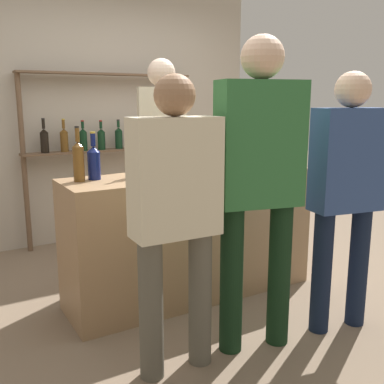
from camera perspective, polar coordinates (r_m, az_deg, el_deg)
name	(u,v)px	position (r m, az deg, el deg)	size (l,w,h in m)	color
ground_plane	(192,293)	(3.58, 0.00, -12.76)	(16.00, 16.00, 0.00)	#7A6651
bar_counter	(192,235)	(3.41, 0.00, -5.48)	(1.90, 0.54, 0.95)	#997551
back_wall	(103,107)	(4.96, -11.23, 10.52)	(3.50, 0.12, 2.80)	#B2A899
back_shelf	(110,133)	(4.81, -10.37, 7.35)	(1.81, 0.18, 1.74)	brown
counter_bottle_0	(197,155)	(3.33, 0.60, 4.67)	(0.08, 0.08, 0.33)	silver
counter_bottle_1	(94,161)	(3.09, -12.35, 3.81)	(0.09, 0.09, 0.32)	#0F1956
counter_bottle_2	(137,158)	(3.14, -7.00, 4.26)	(0.08, 0.08, 0.33)	brown
counter_bottle_3	(169,155)	(3.25, -2.91, 4.73)	(0.07, 0.07, 0.36)	black
counter_bottle_4	(79,160)	(3.04, -14.22, 3.93)	(0.07, 0.07, 0.36)	brown
counter_bottle_5	(174,160)	(3.10, -2.33, 4.04)	(0.07, 0.07, 0.31)	#0F1956
wine_glass	(154,161)	(3.13, -4.90, 3.98)	(0.08, 0.08, 0.16)	silver
cork_jar	(261,160)	(3.54, 8.69, 4.07)	(0.14, 0.14, 0.14)	silver
customer_left	(175,207)	(2.34, -2.11, -1.88)	(0.47, 0.22, 1.61)	#575347
customer_right	(346,184)	(2.96, 19.01, 0.99)	(0.47, 0.28, 1.65)	#121C33
server_behind_counter	(162,144)	(3.98, -3.80, 6.14)	(0.45, 0.30, 1.83)	#575347
customer_center	(259,173)	(2.58, 8.49, 2.40)	(0.52, 0.32, 1.83)	black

